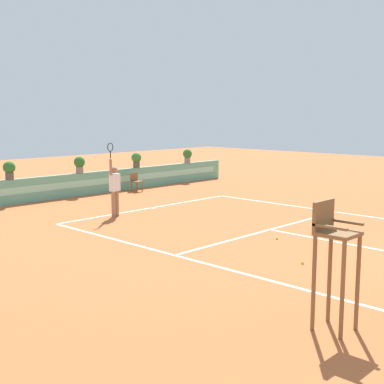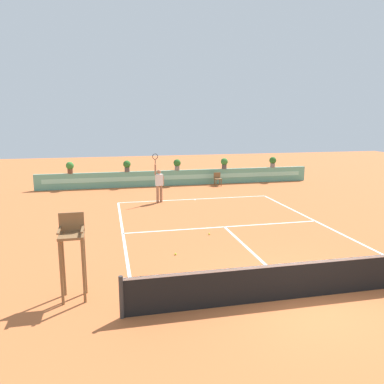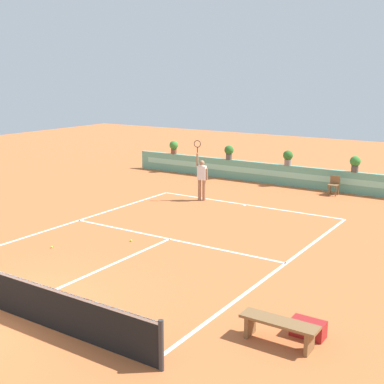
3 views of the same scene
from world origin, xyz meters
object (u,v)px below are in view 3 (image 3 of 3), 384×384
potted_plant_centre (288,157)px  potted_plant_far_left (174,146)px  potted_plant_left (229,151)px  tennis_ball_near_baseline (131,240)px  ball_kid_chair (334,184)px  bench_courtside (279,326)px  potted_plant_right (355,163)px  tennis_ball_mid_court (52,247)px  tennis_player (202,176)px  gear_bag (308,328)px

potted_plant_centre → potted_plant_far_left: bearing=180.0°
potted_plant_left → potted_plant_far_left: 3.47m
tennis_ball_near_baseline → potted_plant_left: bearing=102.8°
ball_kid_chair → bench_courtside: bearing=-76.1°
bench_courtside → potted_plant_right: bearing=100.7°
tennis_ball_mid_court → potted_plant_right: (5.63, 12.74, 1.38)m
bench_courtside → potted_plant_left: 17.04m
tennis_player → potted_plant_far_left: (-4.85, 4.85, 0.36)m
bench_courtside → potted_plant_right: size_ratio=2.21×
tennis_player → tennis_ball_mid_court: bearing=-94.0°
tennis_player → tennis_ball_mid_court: (-0.56, -7.89, -1.02)m
tennis_player → tennis_ball_mid_court: tennis_player is taller
ball_kid_chair → potted_plant_far_left: potted_plant_far_left is taller
gear_bag → tennis_ball_near_baseline: size_ratio=10.29×
tennis_ball_mid_court → tennis_ball_near_baseline: bearing=48.6°
ball_kid_chair → potted_plant_right: bearing=47.5°
ball_kid_chair → tennis_ball_near_baseline: bearing=-108.1°
potted_plant_right → potted_plant_centre: bearing=180.0°
tennis_ball_near_baseline → potted_plant_right: size_ratio=0.09×
bench_courtside → potted_plant_far_left: (-12.63, 14.32, 1.04)m
gear_bag → tennis_ball_mid_court: bearing=173.6°
bench_courtside → tennis_ball_mid_court: bench_courtside is taller
ball_kid_chair → gear_bag: ball_kid_chair is taller
potted_plant_centre → ball_kid_chair: bearing=-16.0°
tennis_ball_near_baseline → potted_plant_far_left: size_ratio=0.09×
bench_courtside → ball_kid_chair: bearing=103.9°
potted_plant_far_left → potted_plant_left: bearing=0.0°
tennis_player → potted_plant_centre: 5.20m
bench_courtside → tennis_ball_mid_court: bearing=169.2°
bench_courtside → tennis_ball_near_baseline: bearing=152.7°
tennis_ball_near_baseline → potted_plant_centre: size_ratio=0.09×
tennis_ball_near_baseline → tennis_ball_mid_court: 2.49m
bench_courtside → potted_plant_centre: size_ratio=2.21×
potted_plant_centre → potted_plant_left: bearing=180.0°
tennis_player → potted_plant_left: tennis_player is taller
gear_bag → potted_plant_far_left: potted_plant_far_left is taller
potted_plant_left → gear_bag: bearing=-55.1°
tennis_ball_mid_court → potted_plant_right: potted_plant_right is taller
ball_kid_chair → potted_plant_far_left: size_ratio=1.17×
gear_bag → potted_plant_right: 14.11m
tennis_player → potted_plant_left: 5.05m
potted_plant_centre → potted_plant_far_left: same height
tennis_ball_near_baseline → potted_plant_left: potted_plant_left is taller
ball_kid_chair → potted_plant_centre: bearing=164.0°
potted_plant_left → potted_plant_right: bearing=0.0°
ball_kid_chair → tennis_player: tennis_player is taller
bench_courtside → tennis_player: tennis_player is taller
potted_plant_centre → potted_plant_right: same height
tennis_ball_mid_court → tennis_player: bearing=86.0°
bench_courtside → potted_plant_left: (-9.16, 14.32, 1.04)m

